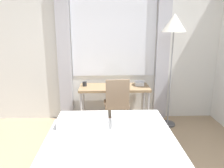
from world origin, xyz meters
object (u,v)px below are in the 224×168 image
(desk_chair, at_px, (117,101))
(book, at_px, (116,85))
(telephone, at_px, (139,83))
(mug, at_px, (85,84))
(desk, at_px, (114,90))
(standing_lamp, at_px, (174,29))

(desk_chair, distance_m, book, 0.38)
(desk_chair, height_order, telephone, desk_chair)
(book, relative_size, mug, 3.21)
(telephone, xyz_separation_m, book, (-0.42, -0.02, -0.02))
(desk_chair, xyz_separation_m, book, (0.01, 0.32, 0.20))
(desk, xyz_separation_m, book, (0.04, 0.04, 0.08))
(desk_chair, height_order, book, desk_chair)
(desk_chair, height_order, standing_lamp, standing_lamp)
(desk, relative_size, mug, 14.80)
(desk, xyz_separation_m, mug, (-0.53, 0.05, 0.10))
(telephone, height_order, book, telephone)
(book, distance_m, mug, 0.56)
(desk, bearing_deg, mug, 175.10)
(book, bearing_deg, telephone, 3.21)
(desk, distance_m, mug, 0.54)
(desk, relative_size, telephone, 7.03)
(desk, distance_m, book, 0.09)
(desk, xyz_separation_m, telephone, (0.46, 0.07, 0.10))
(desk, relative_size, standing_lamp, 0.63)
(desk, bearing_deg, desk_chair, -84.14)
(telephone, height_order, mug, telephone)
(desk, height_order, desk_chair, desk_chair)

